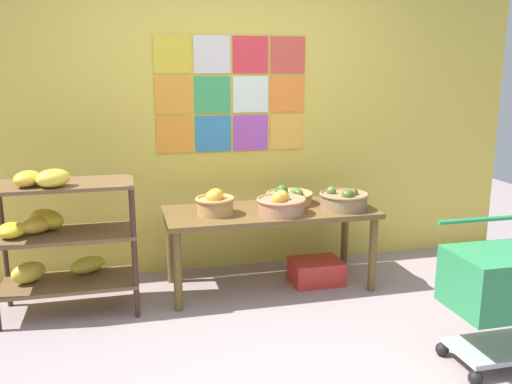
% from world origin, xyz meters
% --- Properties ---
extents(ground, '(9.47, 9.47, 0.00)m').
position_xyz_m(ground, '(0.00, 0.00, 0.00)').
color(ground, gray).
extents(back_wall_with_art, '(5.15, 0.07, 2.64)m').
position_xyz_m(back_wall_with_art, '(0.00, 1.76, 1.32)').
color(back_wall_with_art, gold).
rests_on(back_wall_with_art, ground).
extents(banana_shelf_unit, '(0.92, 0.54, 1.04)m').
position_xyz_m(banana_shelf_unit, '(-1.30, 1.12, 0.59)').
color(banana_shelf_unit, '#3F261E').
rests_on(banana_shelf_unit, ground).
extents(display_table, '(1.60, 0.66, 0.62)m').
position_xyz_m(display_table, '(0.24, 1.22, 0.55)').
color(display_table, brown).
rests_on(display_table, ground).
extents(fruit_basket_left, '(0.37, 0.37, 0.17)m').
position_xyz_m(fruit_basket_left, '(0.80, 1.10, 0.69)').
color(fruit_basket_left, olive).
rests_on(fruit_basket_left, display_table).
extents(fruit_basket_back_right, '(0.29, 0.29, 0.19)m').
position_xyz_m(fruit_basket_back_right, '(-0.19, 1.18, 0.72)').
color(fruit_basket_back_right, '#AE8148').
rests_on(fruit_basket_back_right, display_table).
extents(fruit_basket_centre, '(0.37, 0.37, 0.15)m').
position_xyz_m(fruit_basket_centre, '(0.44, 1.36, 0.68)').
color(fruit_basket_centre, '#A7874D').
rests_on(fruit_basket_centre, display_table).
extents(fruit_basket_back_left, '(0.37, 0.37, 0.18)m').
position_xyz_m(fruit_basket_back_left, '(0.29, 1.08, 0.70)').
color(fruit_basket_back_left, '#A37151').
rests_on(fruit_basket_back_left, display_table).
extents(produce_crate_under_table, '(0.40, 0.31, 0.18)m').
position_xyz_m(produce_crate_under_table, '(0.62, 1.20, 0.09)').
color(produce_crate_under_table, red).
rests_on(produce_crate_under_table, ground).
extents(shopping_cart, '(0.58, 0.47, 0.82)m').
position_xyz_m(shopping_cart, '(1.20, -0.22, 0.48)').
color(shopping_cart, black).
rests_on(shopping_cart, ground).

